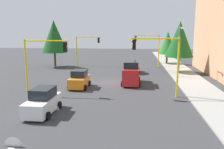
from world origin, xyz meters
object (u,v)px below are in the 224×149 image
(street_lamp_curbside, at_px, (179,46))
(delivery_van_red, at_px, (131,74))
(car_white, at_px, (43,102))
(tree_roadside_far, at_px, (167,43))
(car_black, at_px, (133,67))
(traffic_signal_far_left, at_px, (149,44))
(tree_roadside_mid, at_px, (180,39))
(tree_opposite_side, at_px, (54,37))
(traffic_signal_near_left, at_px, (159,55))
(car_orange, at_px, (79,80))
(traffic_signal_near_right, at_px, (43,55))
(traffic_signal_far_right, at_px, (86,45))

(street_lamp_curbside, relative_size, delivery_van_red, 1.46)
(car_white, bearing_deg, tree_roadside_far, 156.45)
(tree_roadside_far, relative_size, car_black, 1.72)
(traffic_signal_far_left, relative_size, street_lamp_curbside, 0.82)
(tree_roadside_mid, bearing_deg, tree_opposite_side, -100.78)
(traffic_signal_far_left, distance_m, tree_roadside_far, 5.51)
(traffic_signal_near_left, height_order, tree_roadside_mid, tree_roadside_mid)
(delivery_van_red, bearing_deg, car_orange, -66.66)
(car_white, bearing_deg, street_lamp_curbside, 140.48)
(traffic_signal_near_right, height_order, traffic_signal_far_right, traffic_signal_near_right)
(traffic_signal_near_left, xyz_separation_m, car_white, (5.75, -9.17, -3.15))
(street_lamp_curbside, relative_size, car_black, 1.89)
(traffic_signal_far_right, bearing_deg, tree_roadside_mid, 69.04)
(traffic_signal_near_right, relative_size, car_orange, 1.52)
(traffic_signal_far_left, height_order, tree_opposite_side, tree_opposite_side)
(traffic_signal_near_right, relative_size, tree_roadside_far, 0.86)
(traffic_signal_far_right, bearing_deg, traffic_signal_near_left, 29.61)
(traffic_signal_far_right, relative_size, tree_roadside_mid, 0.70)
(delivery_van_red, distance_m, car_white, 12.78)
(traffic_signal_far_left, height_order, delivery_van_red, traffic_signal_far_left)
(delivery_van_red, bearing_deg, traffic_signal_far_left, 169.53)
(traffic_signal_far_left, xyz_separation_m, car_black, (6.78, -2.64, -3.16))
(car_orange, bearing_deg, traffic_signal_far_right, -170.40)
(traffic_signal_far_right, bearing_deg, delivery_van_red, 30.43)
(tree_roadside_mid, bearing_deg, traffic_signal_far_left, -144.42)
(tree_roadside_mid, distance_m, delivery_van_red, 11.83)
(traffic_signal_far_right, distance_m, tree_roadside_mid, 16.82)
(traffic_signal_near_left, xyz_separation_m, car_orange, (-2.80, -8.46, -3.15))
(street_lamp_curbside, relative_size, tree_roadside_mid, 0.90)
(traffic_signal_far_left, relative_size, delivery_van_red, 1.20)
(traffic_signal_near_left, xyz_separation_m, car_black, (-13.22, -2.63, -3.15))
(traffic_signal_near_left, relative_size, delivery_van_red, 1.19)
(traffic_signal_near_right, relative_size, street_lamp_curbside, 0.78)
(traffic_signal_near_left, xyz_separation_m, tree_roadside_mid, (-14.00, 4.29, 1.06))
(street_lamp_curbside, height_order, delivery_van_red, street_lamp_curbside)
(car_black, bearing_deg, car_orange, -29.19)
(traffic_signal_far_right, xyz_separation_m, tree_roadside_far, (-4.00, 15.16, 0.30))
(tree_roadside_mid, relative_size, car_black, 2.11)
(traffic_signal_far_left, distance_m, car_black, 7.93)
(traffic_signal_near_right, relative_size, tree_roadside_mid, 0.70)
(traffic_signal_far_left, height_order, traffic_signal_far_right, traffic_signal_far_left)
(traffic_signal_near_right, xyz_separation_m, car_white, (5.75, 2.20, -2.99))
(traffic_signal_far_right, distance_m, car_black, 11.44)
(traffic_signal_far_left, xyz_separation_m, street_lamp_curbside, (10.39, 3.49, 0.29))
(traffic_signal_far_left, relative_size, car_orange, 1.59)
(delivery_van_red, bearing_deg, car_black, 179.40)
(street_lamp_curbside, bearing_deg, delivery_van_red, -55.11)
(traffic_signal_near_left, height_order, tree_roadside_far, tree_roadside_far)
(delivery_van_red, height_order, car_orange, delivery_van_red)
(tree_roadside_far, height_order, car_white, tree_roadside_far)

